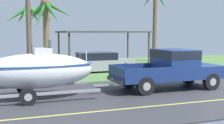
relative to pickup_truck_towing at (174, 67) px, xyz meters
name	(u,v)px	position (x,y,z in m)	size (l,w,h in m)	color
ground	(138,70)	(1.59, 7.38, -1.06)	(36.00, 22.00, 0.11)	#38383D
pickup_truck_towing	(174,67)	(0.00, 0.00, 0.00)	(5.51, 2.14, 1.91)	navy
boat_on_trailer	(37,71)	(-6.46, 0.00, 0.11)	(5.88, 2.31, 2.41)	gray
parked_sedan_near	(99,63)	(-1.54, 7.02, -0.38)	(4.54, 1.86, 1.38)	#99999E
carport_awning	(102,33)	(-0.08, 10.67, 1.66)	(6.84, 4.67, 2.85)	#4C4238
palm_tree_near_left	(46,19)	(-4.96, 7.88, 2.56)	(3.34, 3.06, 5.04)	brown
palm_tree_near_right	(29,19)	(-5.89, 9.87, 2.61)	(3.51, 3.61, 4.83)	brown
palm_tree_mid	(155,6)	(5.64, 12.43, 4.15)	(2.87, 3.65, 6.97)	brown
utility_pole	(28,4)	(-6.45, 3.45, 3.11)	(0.24, 1.80, 8.02)	brown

